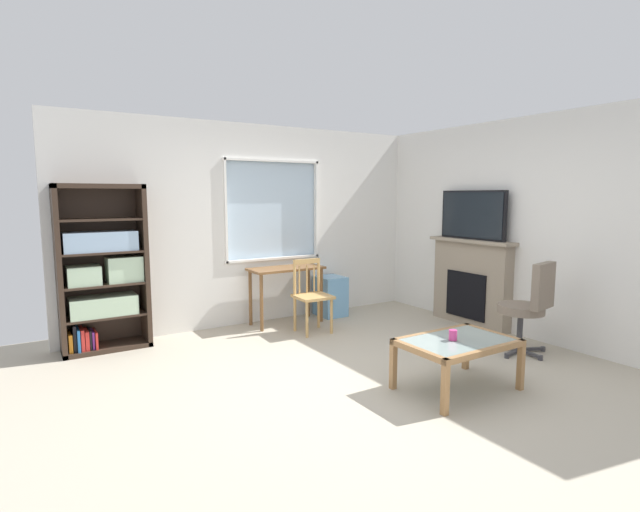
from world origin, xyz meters
TOP-DOWN VIEW (x-y plane):
  - ground at (0.00, 0.00)m, footprint 5.86×5.71m
  - wall_back_with_window at (-0.04, 2.36)m, footprint 4.86×0.15m
  - wall_right at (2.49, 0.00)m, footprint 0.12×4.91m
  - bookshelf at (-1.89, 2.12)m, footprint 0.90×0.38m
  - desk_under_window at (0.31, 2.01)m, footprint 0.98×0.44m
  - wooden_chair at (0.39, 1.49)m, footprint 0.44×0.42m
  - plastic_drawer_unit at (1.04, 2.06)m, footprint 0.35×0.40m
  - fireplace at (2.33, 0.69)m, footprint 0.26×1.24m
  - tv at (2.32, 0.69)m, footprint 0.06×1.00m
  - office_chair at (1.90, -0.47)m, footprint 0.58×0.57m
  - coffee_table at (0.54, -0.72)m, footprint 0.98×0.66m
  - sippy_cup at (0.48, -0.71)m, footprint 0.07×0.07m

SIDE VIEW (x-z plane):
  - ground at x=0.00m, z-range -0.02..0.00m
  - plastic_drawer_unit at x=1.04m, z-range 0.00..0.56m
  - coffee_table at x=0.54m, z-range 0.16..0.61m
  - wooden_chair at x=0.39m, z-range 0.01..0.91m
  - sippy_cup at x=0.48m, z-range 0.45..0.54m
  - office_chair at x=1.90m, z-range 0.05..1.05m
  - fireplace at x=2.33m, z-range 0.00..1.13m
  - desk_under_window at x=0.31m, z-range 0.25..1.00m
  - bookshelf at x=-1.89m, z-range -0.05..1.75m
  - wall_back_with_window at x=-0.04m, z-range -0.02..2.58m
  - wall_right at x=2.49m, z-range 0.00..2.60m
  - tv at x=2.32m, z-range 1.12..1.75m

